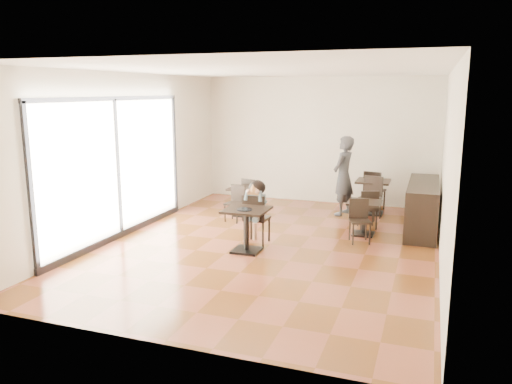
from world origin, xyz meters
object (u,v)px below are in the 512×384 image
at_px(adult_patron, 343,176).
at_px(cafe_table_back, 373,197).
at_px(child_table, 247,230).
at_px(chair_left_b, 234,204).
at_px(chair_mid_b, 360,222).
at_px(child_chair, 257,219).
at_px(cafe_table_left, 243,202).
at_px(child, 257,212).
at_px(chair_back_b, 370,198).
at_px(cafe_table_mid, 364,218).
at_px(chair_back_a, 375,190).
at_px(chair_left_a, 252,194).
at_px(chair_mid_a, 367,209).

xyz_separation_m(adult_patron, cafe_table_back, (0.65, 0.30, -0.52)).
height_order(child_table, chair_left_b, child_table).
height_order(child_table, chair_mid_b, chair_mid_b).
xyz_separation_m(child_table, child_chair, (0.00, 0.55, 0.08)).
xyz_separation_m(child_chair, cafe_table_left, (-1.00, 1.91, -0.15)).
relative_size(child_chair, child, 0.79).
bearing_deg(chair_mid_b, adult_patron, 88.27).
height_order(chair_left_b, chair_back_b, chair_back_b).
bearing_deg(chair_left_b, cafe_table_mid, 7.34).
distance_m(cafe_table_left, chair_left_b, 0.55).
bearing_deg(child_table, cafe_table_back, 63.72).
xyz_separation_m(child_table, chair_back_b, (1.79, 3.08, 0.08)).
xyz_separation_m(cafe_table_left, chair_back_a, (2.79, 1.58, 0.15)).
bearing_deg(cafe_table_back, chair_left_b, -148.38).
relative_size(chair_left_a, chair_left_b, 1.00).
height_order(cafe_table_left, chair_back_b, chair_back_b).
bearing_deg(chair_back_a, child_table, 80.78).
bearing_deg(child_chair, cafe_table_left, -62.23).
xyz_separation_m(chair_mid_a, chair_left_b, (-2.84, -0.43, -0.02)).
distance_m(child_table, cafe_table_mid, 2.56).
height_order(cafe_table_mid, chair_mid_a, chair_mid_a).
distance_m(adult_patron, cafe_table_mid, 1.78).
xyz_separation_m(child_chair, cafe_table_mid, (1.83, 1.24, -0.14)).
bearing_deg(chair_back_a, child, 77.52).
height_order(cafe_table_back, chair_left_b, cafe_table_back).
relative_size(cafe_table_left, chair_mid_a, 0.80).
bearing_deg(child_table, cafe_table_left, 112.22).
bearing_deg(child_chair, child_table, 90.00).
bearing_deg(chair_back_a, child_chair, 77.52).
bearing_deg(cafe_table_left, adult_patron, 22.09).
bearing_deg(chair_mid_b, chair_mid_a, 69.88).
xyz_separation_m(cafe_table_left, chair_mid_b, (2.84, -1.22, 0.08)).
bearing_deg(chair_back_b, cafe_table_back, 104.70).
xyz_separation_m(cafe_table_left, chair_back_b, (2.79, 0.62, 0.15)).
bearing_deg(child_table, child, 90.00).
relative_size(child, cafe_table_back, 1.50).
bearing_deg(child_chair, chair_mid_a, -135.77).
bearing_deg(chair_left_b, child_chair, -43.74).
relative_size(cafe_table_mid, chair_mid_b, 0.83).
distance_m(cafe_table_back, chair_back_b, 0.56).
bearing_deg(chair_left_b, chair_mid_b, -3.52).
bearing_deg(chair_back_b, cafe_table_mid, -73.32).
distance_m(cafe_table_back, chair_left_b, 3.28).
xyz_separation_m(chair_left_b, chair_back_a, (2.79, 2.13, 0.08)).
bearing_deg(chair_mid_a, adult_patron, -75.04).
height_order(chair_left_a, chair_left_b, same).
bearing_deg(cafe_table_back, chair_back_a, 90.00).
height_order(child_chair, chair_back_a, chair_back_a).
height_order(adult_patron, chair_left_b, adult_patron).
xyz_separation_m(child, cafe_table_left, (-1.00, 1.91, -0.27)).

